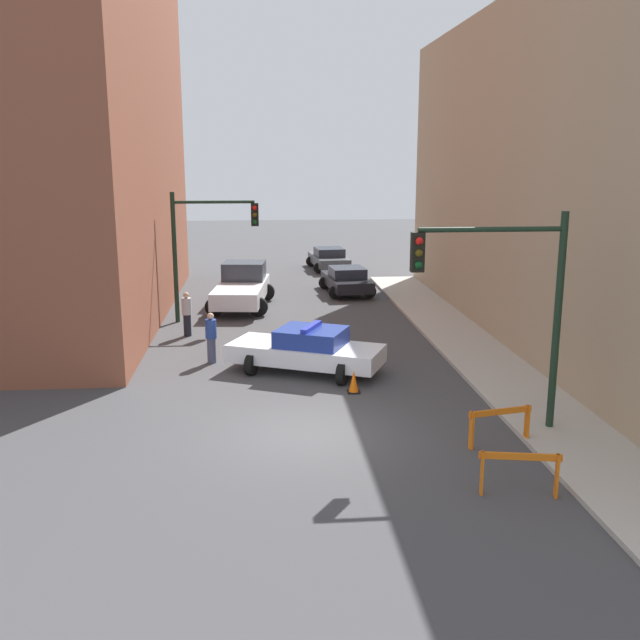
{
  "coord_description": "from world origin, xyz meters",
  "views": [
    {
      "loc": [
        -1.1,
        -16.13,
        6.52
      ],
      "look_at": [
        0.95,
        7.32,
        1.13
      ],
      "focal_mm": 40.0,
      "sensor_mm": 36.0,
      "label": 1
    }
  ],
  "objects_px": {
    "police_car": "(307,350)",
    "traffic_cone": "(354,382)",
    "pedestrian_crossing": "(211,337)",
    "pedestrian_corner": "(187,313)",
    "parked_car_mid": "(329,258)",
    "barrier_mid": "(500,420)",
    "traffic_light_far": "(202,238)",
    "parked_car_near": "(347,280)",
    "white_truck": "(242,287)",
    "traffic_light_near": "(511,289)",
    "barrier_front": "(520,467)"
  },
  "relations": [
    {
      "from": "traffic_light_near",
      "to": "pedestrian_corner",
      "type": "xyz_separation_m",
      "value": [
        -8.51,
        10.35,
        -2.67
      ]
    },
    {
      "from": "police_car",
      "to": "pedestrian_corner",
      "type": "distance_m",
      "value": 6.47
    },
    {
      "from": "traffic_light_near",
      "to": "barrier_front",
      "type": "xyz_separation_m",
      "value": [
        -0.81,
        -3.26,
        -2.91
      ]
    },
    {
      "from": "police_car",
      "to": "traffic_cone",
      "type": "distance_m",
      "value": 2.42
    },
    {
      "from": "police_car",
      "to": "traffic_cone",
      "type": "bearing_deg",
      "value": -126.1
    },
    {
      "from": "traffic_light_far",
      "to": "pedestrian_corner",
      "type": "xyz_separation_m",
      "value": [
        -0.48,
        -2.38,
        -2.54
      ]
    },
    {
      "from": "traffic_light_far",
      "to": "barrier_mid",
      "type": "height_order",
      "value": "traffic_light_far"
    },
    {
      "from": "pedestrian_corner",
      "to": "barrier_mid",
      "type": "height_order",
      "value": "pedestrian_corner"
    },
    {
      "from": "barrier_mid",
      "to": "parked_car_near",
      "type": "bearing_deg",
      "value": 93.53
    },
    {
      "from": "parked_car_near",
      "to": "barrier_mid",
      "type": "bearing_deg",
      "value": -91.54
    },
    {
      "from": "traffic_cone",
      "to": "barrier_front",
      "type": "bearing_deg",
      "value": -69.96
    },
    {
      "from": "traffic_light_near",
      "to": "parked_car_mid",
      "type": "bearing_deg",
      "value": 93.66
    },
    {
      "from": "police_car",
      "to": "barrier_front",
      "type": "xyz_separation_m",
      "value": [
        3.57,
        -8.63,
        -0.11
      ]
    },
    {
      "from": "white_truck",
      "to": "pedestrian_corner",
      "type": "distance_m",
      "value": 5.52
    },
    {
      "from": "barrier_front",
      "to": "traffic_cone",
      "type": "relative_size",
      "value": 2.41
    },
    {
      "from": "pedestrian_crossing",
      "to": "barrier_mid",
      "type": "xyz_separation_m",
      "value": [
        7.03,
        -7.46,
        -0.24
      ]
    },
    {
      "from": "barrier_front",
      "to": "traffic_cone",
      "type": "distance_m",
      "value": 6.98
    },
    {
      "from": "parked_car_mid",
      "to": "traffic_cone",
      "type": "xyz_separation_m",
      "value": [
        -1.55,
        -22.62,
        -0.36
      ]
    },
    {
      "from": "pedestrian_crossing",
      "to": "traffic_light_far",
      "type": "bearing_deg",
      "value": 55.81
    },
    {
      "from": "police_car",
      "to": "pedestrian_crossing",
      "type": "distance_m",
      "value": 3.29
    },
    {
      "from": "police_car",
      "to": "traffic_cone",
      "type": "height_order",
      "value": "police_car"
    },
    {
      "from": "white_truck",
      "to": "pedestrian_crossing",
      "type": "height_order",
      "value": "white_truck"
    },
    {
      "from": "white_truck",
      "to": "barrier_mid",
      "type": "height_order",
      "value": "white_truck"
    },
    {
      "from": "traffic_light_near",
      "to": "white_truck",
      "type": "xyz_separation_m",
      "value": [
        -6.56,
        15.51,
        -2.62
      ]
    },
    {
      "from": "white_truck",
      "to": "barrier_front",
      "type": "distance_m",
      "value": 19.64
    },
    {
      "from": "police_car",
      "to": "traffic_cone",
      "type": "relative_size",
      "value": 7.69
    },
    {
      "from": "parked_car_near",
      "to": "parked_car_mid",
      "type": "relative_size",
      "value": 1.0
    },
    {
      "from": "parked_car_near",
      "to": "traffic_light_near",
      "type": "bearing_deg",
      "value": -90.26
    },
    {
      "from": "traffic_light_near",
      "to": "pedestrian_corner",
      "type": "bearing_deg",
      "value": 129.43
    },
    {
      "from": "parked_car_near",
      "to": "pedestrian_crossing",
      "type": "distance_m",
      "value": 13.0
    },
    {
      "from": "traffic_light_near",
      "to": "barrier_front",
      "type": "distance_m",
      "value": 4.45
    },
    {
      "from": "traffic_light_far",
      "to": "police_car",
      "type": "xyz_separation_m",
      "value": [
        3.65,
        -7.35,
        -2.67
      ]
    },
    {
      "from": "traffic_light_near",
      "to": "police_car",
      "type": "xyz_separation_m",
      "value": [
        -4.38,
        5.37,
        -2.81
      ]
    },
    {
      "from": "pedestrian_crossing",
      "to": "pedestrian_corner",
      "type": "relative_size",
      "value": 1.0
    },
    {
      "from": "police_car",
      "to": "barrier_front",
      "type": "bearing_deg",
      "value": -133.19
    },
    {
      "from": "pedestrian_crossing",
      "to": "barrier_front",
      "type": "bearing_deg",
      "value": -96.72
    },
    {
      "from": "parked_car_near",
      "to": "barrier_front",
      "type": "relative_size",
      "value": 2.81
    },
    {
      "from": "police_car",
      "to": "parked_car_mid",
      "type": "xyz_separation_m",
      "value": [
        2.72,
        20.54,
        -0.05
      ]
    },
    {
      "from": "pedestrian_crossing",
      "to": "traffic_light_near",
      "type": "bearing_deg",
      "value": -82.32
    },
    {
      "from": "traffic_light_far",
      "to": "barrier_front",
      "type": "distance_m",
      "value": 17.76
    },
    {
      "from": "parked_car_mid",
      "to": "barrier_mid",
      "type": "relative_size",
      "value": 2.82
    },
    {
      "from": "white_truck",
      "to": "pedestrian_corner",
      "type": "relative_size",
      "value": 3.36
    },
    {
      "from": "pedestrian_crossing",
      "to": "barrier_mid",
      "type": "relative_size",
      "value": 1.05
    },
    {
      "from": "barrier_mid",
      "to": "traffic_cone",
      "type": "relative_size",
      "value": 2.4
    },
    {
      "from": "pedestrian_crossing",
      "to": "pedestrian_corner",
      "type": "distance_m",
      "value": 3.83
    },
    {
      "from": "barrier_mid",
      "to": "traffic_light_near",
      "type": "bearing_deg",
      "value": 65.22
    },
    {
      "from": "police_car",
      "to": "white_truck",
      "type": "bearing_deg",
      "value": 36.51
    },
    {
      "from": "parked_car_near",
      "to": "traffic_cone",
      "type": "xyz_separation_m",
      "value": [
        -1.66,
        -15.0,
        -0.36
      ]
    },
    {
      "from": "traffic_light_far",
      "to": "pedestrian_crossing",
      "type": "distance_m",
      "value": 6.59
    },
    {
      "from": "parked_car_near",
      "to": "barrier_mid",
      "type": "distance_m",
      "value": 19.11
    }
  ]
}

